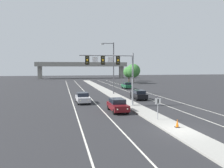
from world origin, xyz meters
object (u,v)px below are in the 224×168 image
Objects in this scene: car_receding_black at (139,95)px; overhead_signal_mast at (114,66)px; street_lamp_median at (112,65)px; tree_far_right_b at (133,71)px; traffic_cone_median_nose at (177,123)px; tree_far_right_c at (129,72)px; car_oncoming_darkred at (118,105)px; car_oncoming_silver at (83,98)px; tree_far_right_a at (133,70)px; median_sign_post at (158,105)px; car_receding_green at (127,85)px.

overhead_signal_mast is at bearing -133.59° from car_receding_black.
street_lamp_median is 30.51m from tree_far_right_b.
overhead_signal_mast is 10.05× the size of traffic_cone_median_nose.
tree_far_right_c is at bearing 67.99° from street_lamp_median.
car_oncoming_silver is at bearing 114.75° from car_oncoming_darkred.
car_receding_black is (5.53, 5.81, -4.68)m from overhead_signal_mast.
tree_far_right_a is at bearing 66.84° from street_lamp_median.
overhead_signal_mast is 9.28m from car_receding_black.
street_lamp_median is 43.25m from tree_far_right_a.
median_sign_post is 0.34× the size of tree_far_right_b.
tree_far_right_a is at bearing 73.30° from car_receding_black.
car_oncoming_darkred is 52.13m from tree_far_right_c.
car_oncoming_darkred is 0.80× the size of tree_far_right_c.
traffic_cone_median_nose is (0.06, -25.68, -5.29)m from street_lamp_median.
overhead_signal_mast is 1.19× the size of tree_far_right_a.
car_receding_black is 0.80× the size of tree_far_right_c.
tree_far_right_a reaches higher than median_sign_post.
street_lamp_median reaches higher than car_receding_black.
car_oncoming_silver is at bearing 115.76° from median_sign_post.
tree_far_right_c is (15.82, 45.78, -1.83)m from overhead_signal_mast.
car_oncoming_silver is at bearing -115.33° from tree_far_right_c.
street_lamp_median is at bearing -113.16° from tree_far_right_a.
car_receding_black is at bearing 81.38° from traffic_cone_median_nose.
overhead_signal_mast is 1.66× the size of car_receding_green.
tree_far_right_a is (17.36, 62.23, 2.51)m from median_sign_post.
tree_far_right_b is (0.01, -4.93, 0.53)m from tree_far_right_c.
tree_far_right_c reaches higher than car_receding_green.
tree_far_right_c is (10.30, 39.97, 2.85)m from car_receding_black.
car_receding_black is 0.72× the size of tree_far_right_a.
overhead_signal_mast is 1.16× the size of tree_far_right_b.
overhead_signal_mast reaches higher than tree_far_right_a.
street_lamp_median is 1.78× the size of tree_far_right_c.
overhead_signal_mast is 56.64m from tree_far_right_a.
street_lamp_median is at bearing -112.01° from tree_far_right_c.
car_oncoming_silver is at bearing -125.45° from street_lamp_median.
car_oncoming_silver is (-6.32, 13.10, -0.77)m from median_sign_post.
car_oncoming_silver is 24.28m from car_receding_green.
car_receding_black is 6.09× the size of traffic_cone_median_nose.
tree_far_right_a is (3.89, 7.31, 0.43)m from tree_far_right_c.
car_receding_black is at bearing -100.20° from car_receding_green.
tree_far_right_b is (13.48, 49.99, 2.61)m from median_sign_post.
car_oncoming_silver is (-6.68, -9.39, -4.97)m from street_lamp_median.
car_oncoming_darkred is (-0.45, -3.67, -4.68)m from overhead_signal_mast.
traffic_cone_median_nose is at bearing -104.51° from tree_far_right_a.
median_sign_post is at bearing 97.50° from traffic_cone_median_nose.
car_oncoming_darkred is at bearing 110.42° from traffic_cone_median_nose.
overhead_signal_mast is 1.65× the size of car_receding_black.
tree_far_right_a reaches higher than car_oncoming_silver.
car_receding_black is 1.01× the size of car_receding_green.
tree_far_right_b is at bearing 76.20° from traffic_cone_median_nose.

